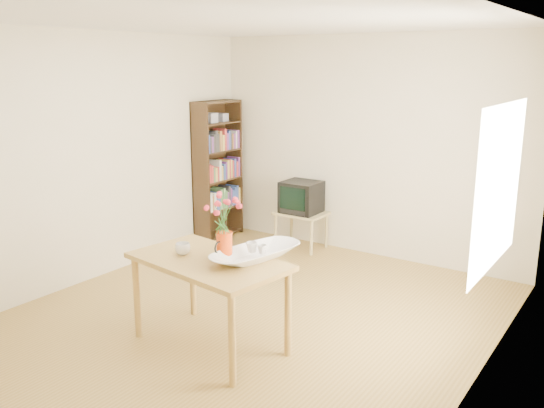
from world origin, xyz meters
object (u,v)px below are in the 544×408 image
Objects in this scene: table at (209,270)px; mug at (183,249)px; bowl at (256,228)px; television at (302,196)px; pitcher at (225,247)px.

table is 0.28m from mug.
mug is 0.23× the size of bowl.
mug is 0.28× the size of television.
pitcher reaches higher than mug.
mug is 0.64m from bowl.
television is (-1.06, 2.43, -0.34)m from bowl.
bowl reaches higher than table.
bowl is 2.67m from television.
mug is (-0.24, -0.03, 0.14)m from table.
pitcher reaches higher than table.
mug is 2.73m from television.
table is 6.09× the size of pitcher.
pitcher is at bearing -72.46° from television.
bowl reaches higher than pitcher.
table is at bearing -143.74° from pitcher.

